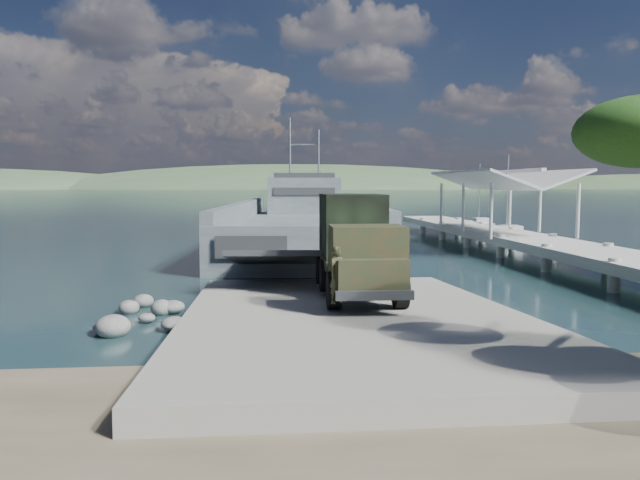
{
  "coord_description": "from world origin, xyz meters",
  "views": [
    {
      "loc": [
        -2.68,
        -19.57,
        4.34
      ],
      "look_at": [
        -0.29,
        6.0,
        2.04
      ],
      "focal_mm": 35.0,
      "sensor_mm": 36.0,
      "label": 1
    }
  ],
  "objects_px": {
    "pier": "(509,227)",
    "military_truck": "(356,245)",
    "soldier": "(338,288)",
    "landing_craft": "(303,233)",
    "sailboat_far": "(479,225)",
    "sailboat_near": "(507,235)"
  },
  "relations": [
    {
      "from": "pier",
      "to": "military_truck",
      "type": "height_order",
      "value": "pier"
    },
    {
      "from": "military_truck",
      "to": "soldier",
      "type": "relative_size",
      "value": 4.51
    },
    {
      "from": "landing_craft",
      "to": "soldier",
      "type": "xyz_separation_m",
      "value": [
        -0.76,
        -26.31,
        0.44
      ]
    },
    {
      "from": "pier",
      "to": "landing_craft",
      "type": "bearing_deg",
      "value": 155.76
    },
    {
      "from": "soldier",
      "to": "landing_craft",
      "type": "bearing_deg",
      "value": 52.78
    },
    {
      "from": "sailboat_far",
      "to": "soldier",
      "type": "bearing_deg",
      "value": -111.15
    },
    {
      "from": "military_truck",
      "to": "sailboat_near",
      "type": "bearing_deg",
      "value": 59.52
    },
    {
      "from": "sailboat_near",
      "to": "pier",
      "type": "bearing_deg",
      "value": -106.9
    },
    {
      "from": "military_truck",
      "to": "sailboat_far",
      "type": "distance_m",
      "value": 41.38
    },
    {
      "from": "pier",
      "to": "sailboat_far",
      "type": "bearing_deg",
      "value": 75.3
    },
    {
      "from": "landing_craft",
      "to": "sailboat_far",
      "type": "xyz_separation_m",
      "value": [
        18.1,
        14.71,
        -0.55
      ]
    },
    {
      "from": "landing_craft",
      "to": "military_truck",
      "type": "xyz_separation_m",
      "value": [
        0.34,
        -22.62,
        1.34
      ]
    },
    {
      "from": "pier",
      "to": "sailboat_far",
      "type": "xyz_separation_m",
      "value": [
        5.36,
        20.44,
        -1.25
      ]
    },
    {
      "from": "pier",
      "to": "soldier",
      "type": "bearing_deg",
      "value": -123.27
    },
    {
      "from": "sailboat_near",
      "to": "sailboat_far",
      "type": "distance_m",
      "value": 11.78
    },
    {
      "from": "sailboat_far",
      "to": "pier",
      "type": "bearing_deg",
      "value": -101.15
    },
    {
      "from": "landing_craft",
      "to": "military_truck",
      "type": "distance_m",
      "value": 22.66
    },
    {
      "from": "soldier",
      "to": "sailboat_near",
      "type": "distance_m",
      "value": 33.96
    },
    {
      "from": "landing_craft",
      "to": "military_truck",
      "type": "bearing_deg",
      "value": -84.85
    },
    {
      "from": "military_truck",
      "to": "landing_craft",
      "type": "bearing_deg",
      "value": 92.1
    },
    {
      "from": "landing_craft",
      "to": "sailboat_far",
      "type": "distance_m",
      "value": 23.33
    },
    {
      "from": "pier",
      "to": "sailboat_far",
      "type": "height_order",
      "value": "sailboat_far"
    }
  ]
}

